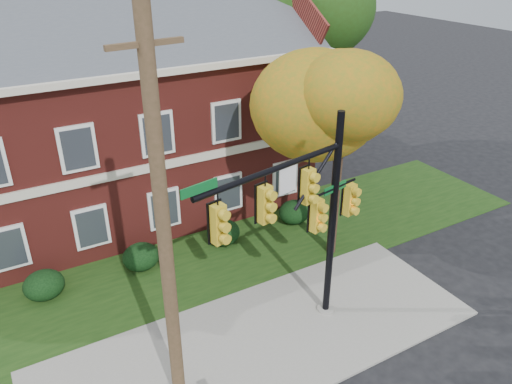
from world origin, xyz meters
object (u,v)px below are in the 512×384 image
hedge_right (223,233)px  tree_near_right (351,90)px  utility_pole (164,235)px  traffic_signal (305,211)px  hedge_center (141,257)px  hedge_far_right (294,212)px  tree_right_rear (303,10)px  hedge_left (44,285)px  apartment_building (90,107)px

hedge_right → tree_near_right: size_ratio=0.16×
hedge_right → utility_pole: 9.12m
traffic_signal → utility_pole: 4.50m
traffic_signal → utility_pole: bearing=175.7°
hedge_center → hedge_right: same height
hedge_far_right → tree_right_rear: tree_right_rear is taller
hedge_left → tree_near_right: size_ratio=0.16×
hedge_center → utility_pole: size_ratio=0.14×
hedge_left → tree_right_rear: bearing=22.4°
utility_pole → apartment_building: bearing=79.2°
apartment_building → hedge_right: size_ratio=13.43×
hedge_left → tree_right_rear: (14.81, 6.11, 7.60)m
apartment_building → hedge_left: bearing=-123.7°
hedge_far_right → utility_pole: utility_pole is taller
hedge_left → hedge_right: size_ratio=1.00×
hedge_left → hedge_right: same height
tree_right_rear → traffic_signal: tree_right_rear is taller
hedge_right → utility_pole: utility_pole is taller
traffic_signal → tree_right_rear: bearing=44.6°
tree_right_rear → traffic_signal: size_ratio=1.50×
apartment_building → tree_near_right: bearing=-48.2°
apartment_building → hedge_center: bearing=-90.0°
hedge_center → traffic_signal: bearing=-59.9°
hedge_left → utility_pole: bearing=-68.7°
hedge_center → hedge_right: size_ratio=1.00×
tree_right_rear → utility_pole: 17.77m
tree_right_rear → hedge_center: bearing=-151.6°
apartment_building → utility_pole: (-1.02, -11.61, 0.26)m
hedge_left → utility_pole: 8.30m
hedge_center → hedge_far_right: same height
tree_right_rear → traffic_signal: bearing=-123.8°
hedge_center → traffic_signal: 7.74m
tree_right_rear → traffic_signal: (-7.96, -11.90, -3.72)m
hedge_right → tree_right_rear: tree_right_rear is taller
hedge_right → hedge_far_right: size_ratio=1.00×
hedge_right → hedge_far_right: 3.50m
apartment_building → traffic_signal: size_ratio=2.65×
hedge_left → hedge_far_right: same height
utility_pole → hedge_left: bearing=105.5°
tree_near_right → tree_right_rear: tree_right_rear is taller
hedge_center → hedge_far_right: size_ratio=1.00×
hedge_far_right → tree_near_right: (0.22, -2.83, 6.14)m
hedge_left → tree_near_right: bearing=-14.8°
hedge_far_right → traffic_signal: size_ratio=0.20×
traffic_signal → utility_pole: size_ratio=0.69×
apartment_building → utility_pole: 11.66m
hedge_right → hedge_center: bearing=180.0°
hedge_center → utility_pole: 7.99m
hedge_far_right → tree_near_right: tree_near_right is taller
hedge_center → hedge_right: bearing=0.0°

